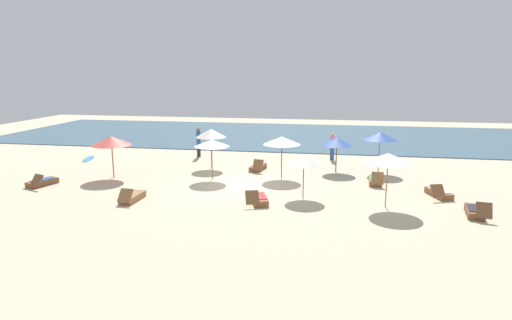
{
  "coord_description": "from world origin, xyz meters",
  "views": [
    {
      "loc": [
        4.53,
        -20.35,
        5.73
      ],
      "look_at": [
        0.76,
        1.21,
        1.1
      ],
      "focal_mm": 30.05,
      "sensor_mm": 36.0,
      "label": 1
    }
  ],
  "objects_px": {
    "umbrella_6": "(337,142)",
    "lounger_2": "(259,199)",
    "lounger_5": "(439,193)",
    "umbrella_1": "(212,143)",
    "surfboard": "(89,159)",
    "lounger_6": "(475,211)",
    "umbrella_2": "(304,160)",
    "umbrella_7": "(380,136)",
    "lounger_0": "(132,197)",
    "umbrella_0": "(211,133)",
    "umbrella_5": "(282,141)",
    "person_1": "(199,142)",
    "umbrella_3": "(111,141)",
    "umbrella_4": "(388,158)",
    "person_0": "(332,146)",
    "lounger_1": "(42,182)",
    "lounger_4": "(258,167)",
    "lounger_3": "(375,180)"
  },
  "relations": [
    {
      "from": "umbrella_0",
      "to": "person_1",
      "type": "bearing_deg",
      "value": 120.39
    },
    {
      "from": "lounger_2",
      "to": "lounger_6",
      "type": "xyz_separation_m",
      "value": [
        8.8,
        -0.15,
        0.0
      ]
    },
    {
      "from": "lounger_2",
      "to": "surfboard",
      "type": "distance_m",
      "value": 14.53
    },
    {
      "from": "lounger_0",
      "to": "lounger_1",
      "type": "relative_size",
      "value": 0.97
    },
    {
      "from": "umbrella_6",
      "to": "lounger_2",
      "type": "relative_size",
      "value": 1.11
    },
    {
      "from": "umbrella_5",
      "to": "umbrella_7",
      "type": "bearing_deg",
      "value": 22.72
    },
    {
      "from": "lounger_5",
      "to": "surfboard",
      "type": "bearing_deg",
      "value": 166.33
    },
    {
      "from": "surfboard",
      "to": "lounger_5",
      "type": "bearing_deg",
      "value": -13.67
    },
    {
      "from": "umbrella_1",
      "to": "umbrella_2",
      "type": "relative_size",
      "value": 1.07
    },
    {
      "from": "umbrella_0",
      "to": "umbrella_5",
      "type": "bearing_deg",
      "value": -21.25
    },
    {
      "from": "umbrella_2",
      "to": "lounger_1",
      "type": "height_order",
      "value": "umbrella_2"
    },
    {
      "from": "lounger_4",
      "to": "lounger_5",
      "type": "height_order",
      "value": "lounger_4"
    },
    {
      "from": "lounger_1",
      "to": "surfboard",
      "type": "relative_size",
      "value": 0.86
    },
    {
      "from": "lounger_0",
      "to": "person_0",
      "type": "height_order",
      "value": "person_0"
    },
    {
      "from": "lounger_2",
      "to": "surfboard",
      "type": "relative_size",
      "value": 0.87
    },
    {
      "from": "lounger_2",
      "to": "umbrella_0",
      "type": "bearing_deg",
      "value": 121.54
    },
    {
      "from": "lounger_5",
      "to": "umbrella_1",
      "type": "bearing_deg",
      "value": 172.7
    },
    {
      "from": "umbrella_3",
      "to": "umbrella_5",
      "type": "distance_m",
      "value": 9.1
    },
    {
      "from": "umbrella_0",
      "to": "surfboard",
      "type": "relative_size",
      "value": 1.13
    },
    {
      "from": "umbrella_3",
      "to": "umbrella_5",
      "type": "height_order",
      "value": "umbrella_3"
    },
    {
      "from": "lounger_5",
      "to": "person_0",
      "type": "relative_size",
      "value": 1.0
    },
    {
      "from": "umbrella_3",
      "to": "lounger_6",
      "type": "bearing_deg",
      "value": -10.79
    },
    {
      "from": "umbrella_7",
      "to": "lounger_5",
      "type": "distance_m",
      "value": 5.45
    },
    {
      "from": "umbrella_3",
      "to": "lounger_5",
      "type": "distance_m",
      "value": 16.63
    },
    {
      "from": "umbrella_7",
      "to": "lounger_0",
      "type": "distance_m",
      "value": 13.83
    },
    {
      "from": "lounger_0",
      "to": "umbrella_7",
      "type": "bearing_deg",
      "value": 33.7
    },
    {
      "from": "umbrella_2",
      "to": "person_0",
      "type": "bearing_deg",
      "value": 81.51
    },
    {
      "from": "umbrella_7",
      "to": "lounger_2",
      "type": "xyz_separation_m",
      "value": [
        -5.76,
        -6.95,
        -1.9
      ]
    },
    {
      "from": "lounger_6",
      "to": "umbrella_1",
      "type": "bearing_deg",
      "value": 161.79
    },
    {
      "from": "umbrella_5",
      "to": "lounger_4",
      "type": "distance_m",
      "value": 2.82
    },
    {
      "from": "umbrella_2",
      "to": "umbrella_4",
      "type": "height_order",
      "value": "umbrella_4"
    },
    {
      "from": "umbrella_2",
      "to": "umbrella_3",
      "type": "xyz_separation_m",
      "value": [
        -10.36,
        1.9,
        0.26
      ]
    },
    {
      "from": "lounger_6",
      "to": "umbrella_0",
      "type": "bearing_deg",
      "value": 152.67
    },
    {
      "from": "umbrella_6",
      "to": "lounger_1",
      "type": "distance_m",
      "value": 15.75
    },
    {
      "from": "umbrella_1",
      "to": "surfboard",
      "type": "relative_size",
      "value": 1.03
    },
    {
      "from": "lounger_0",
      "to": "lounger_1",
      "type": "height_order",
      "value": "lounger_1"
    },
    {
      "from": "umbrella_2",
      "to": "lounger_2",
      "type": "bearing_deg",
      "value": -146.06
    },
    {
      "from": "umbrella_5",
      "to": "lounger_6",
      "type": "xyz_separation_m",
      "value": [
        8.36,
        -4.88,
        -1.85
      ]
    },
    {
      "from": "umbrella_6",
      "to": "lounger_3",
      "type": "relative_size",
      "value": 1.19
    },
    {
      "from": "lounger_0",
      "to": "lounger_3",
      "type": "relative_size",
      "value": 1.03
    },
    {
      "from": "person_0",
      "to": "umbrella_7",
      "type": "bearing_deg",
      "value": -48.91
    },
    {
      "from": "umbrella_3",
      "to": "umbrella_7",
      "type": "bearing_deg",
      "value": 14.93
    },
    {
      "from": "umbrella_1",
      "to": "lounger_5",
      "type": "relative_size",
      "value": 1.19
    },
    {
      "from": "umbrella_3",
      "to": "surfboard",
      "type": "relative_size",
      "value": 1.1
    },
    {
      "from": "lounger_4",
      "to": "person_1",
      "type": "xyz_separation_m",
      "value": [
        -4.56,
        3.15,
        0.85
      ]
    },
    {
      "from": "umbrella_1",
      "to": "surfboard",
      "type": "distance_m",
      "value": 10.21
    },
    {
      "from": "lounger_6",
      "to": "surfboard",
      "type": "xyz_separation_m",
      "value": [
        -21.34,
        7.5,
        -0.14
      ]
    },
    {
      "from": "surfboard",
      "to": "umbrella_6",
      "type": "bearing_deg",
      "value": -2.74
    },
    {
      "from": "umbrella_2",
      "to": "lounger_5",
      "type": "height_order",
      "value": "umbrella_2"
    },
    {
      "from": "lounger_0",
      "to": "person_0",
      "type": "relative_size",
      "value": 0.97
    }
  ]
}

